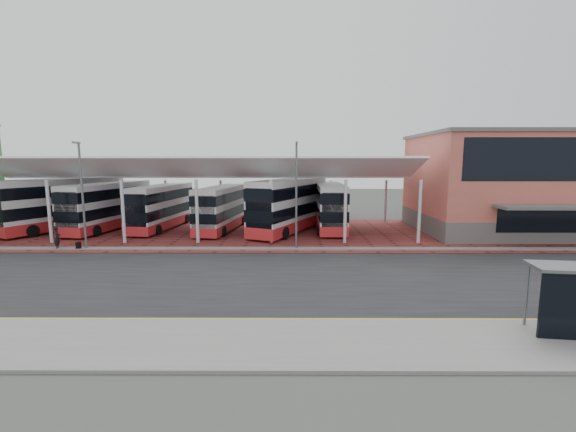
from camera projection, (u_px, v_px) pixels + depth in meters
name	position (u px, v px, depth m)	size (l,w,h in m)	color
ground	(265.00, 274.00, 23.04)	(140.00, 140.00, 0.00)	#3C3F3A
road	(264.00, 278.00, 22.05)	(120.00, 14.00, 0.02)	black
forecourt	(295.00, 233.00, 35.89)	(72.00, 16.00, 0.06)	maroon
sidewalk	(249.00, 343.00, 14.12)	(120.00, 4.00, 0.14)	slate
north_kerb	(270.00, 249.00, 29.17)	(120.00, 0.80, 0.14)	slate
yellow_line_near	(254.00, 322.00, 16.11)	(120.00, 0.12, 0.01)	gold
yellow_line_far	(255.00, 319.00, 16.40)	(120.00, 0.12, 0.01)	gold
canopy	(210.00, 170.00, 36.03)	(37.00, 11.63, 7.07)	silver
terminal	(519.00, 183.00, 36.07)	(18.40, 14.40, 9.25)	#5C5956
lamp_west	(82.00, 192.00, 28.68)	(0.16, 0.90, 8.07)	#5A5D62
lamp_east	(296.00, 192.00, 28.62)	(0.16, 0.90, 8.07)	#5A5D62
bus_0	(63.00, 204.00, 37.32)	(7.92, 11.94, 4.95)	silver
bus_1	(108.00, 206.00, 37.38)	(4.58, 11.27, 4.53)	silver
bus_2	(161.00, 207.00, 37.78)	(3.69, 10.58, 4.27)	silver
bus_3	(222.00, 208.00, 36.97)	(3.86, 10.43, 4.20)	silver
bus_4	(290.00, 205.00, 36.37)	(7.64, 11.97, 4.93)	silver
bus_5	(329.00, 206.00, 37.65)	(2.85, 10.78, 4.43)	silver
pedestrian	(57.00, 238.00, 29.00)	(0.65, 0.43, 1.79)	black
suitcase	(78.00, 246.00, 28.98)	(0.32, 0.23, 0.55)	black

